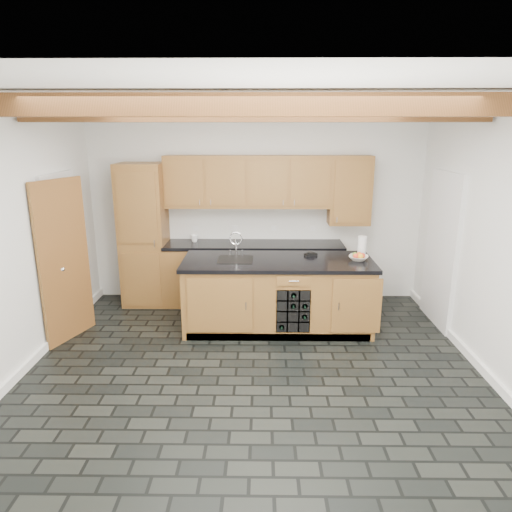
{
  "coord_description": "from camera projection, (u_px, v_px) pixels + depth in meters",
  "views": [
    {
      "loc": [
        0.09,
        -4.37,
        2.53
      ],
      "look_at": [
        0.02,
        0.8,
        1.12
      ],
      "focal_mm": 32.0,
      "sensor_mm": 36.0,
      "label": 1
    }
  ],
  "objects": [
    {
      "name": "faucet",
      "position": [
        236.0,
        256.0,
        5.92
      ],
      "size": [
        0.45,
        0.4,
        0.34
      ],
      "color": "black",
      "rests_on": "island"
    },
    {
      "name": "room_shell",
      "position": [
        246.0,
        226.0,
        4.99
      ],
      "size": [
        5.01,
        5.0,
        5.0
      ],
      "color": "white",
      "rests_on": "ground"
    },
    {
      "name": "fruit_bowl",
      "position": [
        358.0,
        258.0,
        5.86
      ],
      "size": [
        0.31,
        0.31,
        0.06
      ],
      "primitive_type": "imported",
      "rotation": [
        0.0,
        0.0,
        -0.34
      ],
      "color": "beige",
      "rests_on": "island"
    },
    {
      "name": "island",
      "position": [
        278.0,
        294.0,
        5.99
      ],
      "size": [
        2.48,
        0.96,
        0.93
      ],
      "color": "olive",
      "rests_on": "ground"
    },
    {
      "name": "fruit_cluster",
      "position": [
        359.0,
        256.0,
        5.85
      ],
      "size": [
        0.16,
        0.17,
        0.07
      ],
      "color": "red",
      "rests_on": "fruit_bowl"
    },
    {
      "name": "kitchen_scale",
      "position": [
        311.0,
        254.0,
        6.07
      ],
      "size": [
        0.18,
        0.15,
        0.05
      ],
      "rotation": [
        0.0,
        0.0,
        0.42
      ],
      "color": "black",
      "rests_on": "island"
    },
    {
      "name": "mug",
      "position": [
        194.0,
        238.0,
        6.84
      ],
      "size": [
        0.13,
        0.13,
        0.11
      ],
      "primitive_type": "imported",
      "rotation": [
        0.0,
        0.0,
        0.15
      ],
      "color": "white",
      "rests_on": "back_cabinetry"
    },
    {
      "name": "back_cabinetry",
      "position": [
        230.0,
        239.0,
        6.78
      ],
      "size": [
        3.65,
        0.62,
        2.2
      ],
      "color": "olive",
      "rests_on": "ground"
    },
    {
      "name": "paper_towel",
      "position": [
        362.0,
        246.0,
        6.04
      ],
      "size": [
        0.11,
        0.11,
        0.27
      ],
      "primitive_type": "cylinder",
      "color": "white",
      "rests_on": "island"
    },
    {
      "name": "ground",
      "position": [
        253.0,
        376.0,
        4.88
      ],
      "size": [
        5.0,
        5.0,
        0.0
      ],
      "primitive_type": "plane",
      "color": "black",
      "rests_on": "ground"
    }
  ]
}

